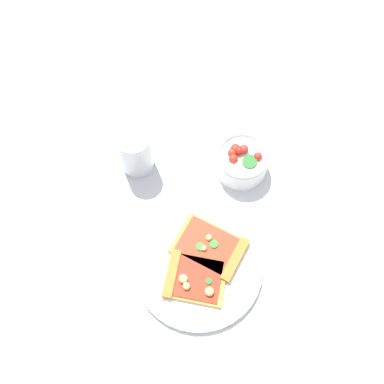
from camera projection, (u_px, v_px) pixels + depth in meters
The scene contains 6 objects.
ground_plane at pixel (192, 238), 0.99m from camera, with size 2.40×2.40×0.00m, color silver.
plate at pixel (198, 267), 0.95m from camera, with size 0.26×0.26×0.01m, color white.
pizza_slice_near at pixel (191, 278), 0.93m from camera, with size 0.13×0.11×0.03m.
pizza_slice_far at pixel (213, 248), 0.95m from camera, with size 0.16×0.13×0.02m.
salad_bowl at pixel (242, 161), 1.03m from camera, with size 0.12×0.12×0.08m.
soda_glass at pixel (136, 152), 1.01m from camera, with size 0.07×0.07×0.11m.
Camera 1 is at (0.09, -0.32, 0.93)m, focal length 43.53 mm.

